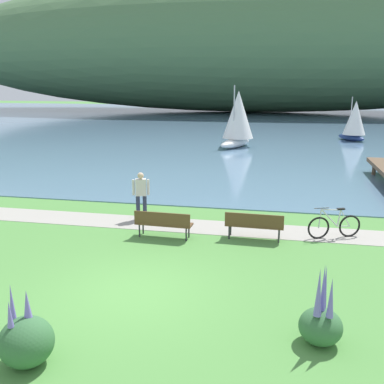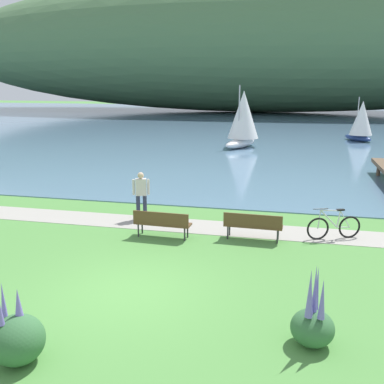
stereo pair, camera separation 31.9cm
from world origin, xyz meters
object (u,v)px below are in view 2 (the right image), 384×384
at_px(park_bench_further_along, 162,222).
at_px(person_at_shoreline, 141,193).
at_px(bicycle_leaning_near_bench, 334,227).
at_px(sailboat_toward_hillside, 361,121).
at_px(park_bench_near_camera, 253,224).
at_px(sailboat_mid_bay, 243,118).

xyz_separation_m(park_bench_further_along, person_at_shoreline, (-1.28, 1.76, 0.46)).
xyz_separation_m(bicycle_leaning_near_bench, sailboat_toward_hillside, (3.99, 24.95, 1.33)).
distance_m(park_bench_near_camera, bicycle_leaning_near_bench, 2.54).
relative_size(park_bench_further_along, bicycle_leaning_near_bench, 1.09).
height_order(park_bench_further_along, person_at_shoreline, person_at_shoreline).
distance_m(park_bench_near_camera, park_bench_further_along, 2.83).
xyz_separation_m(park_bench_further_along, sailboat_toward_hillside, (9.24, 26.05, 1.21)).
relative_size(bicycle_leaning_near_bench, sailboat_mid_bay, 0.37).
height_order(park_bench_near_camera, sailboat_mid_bay, sailboat_mid_bay).
bearing_deg(sailboat_mid_bay, park_bench_near_camera, -82.55).
height_order(bicycle_leaning_near_bench, sailboat_mid_bay, sailboat_mid_bay).
bearing_deg(sailboat_toward_hillside, bicycle_leaning_near_bench, -99.09).
xyz_separation_m(park_bench_further_along, sailboat_mid_bay, (0.17, 20.52, 1.66)).
distance_m(park_bench_near_camera, sailboat_mid_bay, 20.34).
distance_m(person_at_shoreline, sailboat_toward_hillside, 26.49).
bearing_deg(bicycle_leaning_near_bench, sailboat_mid_bay, 104.65).
bearing_deg(sailboat_toward_hillside, park_bench_near_camera, -104.11).
distance_m(park_bench_near_camera, person_at_shoreline, 4.32).
relative_size(park_bench_further_along, sailboat_mid_bay, 0.40).
bearing_deg(sailboat_mid_bay, bicycle_leaning_near_bench, -75.35).
xyz_separation_m(park_bench_near_camera, sailboat_toward_hillside, (6.44, 25.63, 1.21)).
relative_size(bicycle_leaning_near_bench, person_at_shoreline, 0.98).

